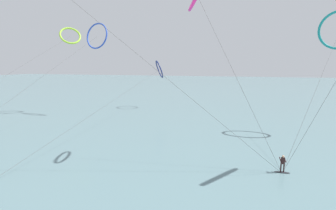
{
  "coord_description": "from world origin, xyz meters",
  "views": [
    {
      "loc": [
        6.94,
        -6.06,
        10.17
      ],
      "look_at": [
        0.0,
        19.17,
        5.86
      ],
      "focal_mm": 26.78,
      "sensor_mm": 36.0,
      "label": 1
    }
  ],
  "objects_px": {
    "kite_navy": "(159,69)",
    "kite_cobalt": "(97,36)",
    "surfer_charcoal": "(283,165)",
    "kite_lime": "(70,36)"
  },
  "relations": [
    {
      "from": "kite_navy",
      "to": "kite_lime",
      "type": "bearing_deg",
      "value": 94.78
    },
    {
      "from": "surfer_charcoal",
      "to": "kite_navy",
      "type": "relative_size",
      "value": 0.04
    },
    {
      "from": "kite_navy",
      "to": "kite_lime",
      "type": "relative_size",
      "value": 1.17
    },
    {
      "from": "kite_navy",
      "to": "kite_cobalt",
      "type": "relative_size",
      "value": 1.37
    },
    {
      "from": "surfer_charcoal",
      "to": "kite_lime",
      "type": "height_order",
      "value": "kite_lime"
    },
    {
      "from": "kite_lime",
      "to": "kite_navy",
      "type": "bearing_deg",
      "value": -13.66
    },
    {
      "from": "kite_cobalt",
      "to": "kite_lime",
      "type": "relative_size",
      "value": 0.86
    },
    {
      "from": "kite_cobalt",
      "to": "kite_lime",
      "type": "xyz_separation_m",
      "value": [
        -6.49,
        0.62,
        0.3
      ]
    },
    {
      "from": "surfer_charcoal",
      "to": "kite_cobalt",
      "type": "height_order",
      "value": "kite_cobalt"
    },
    {
      "from": "surfer_charcoal",
      "to": "kite_lime",
      "type": "relative_size",
      "value": 0.05
    }
  ]
}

